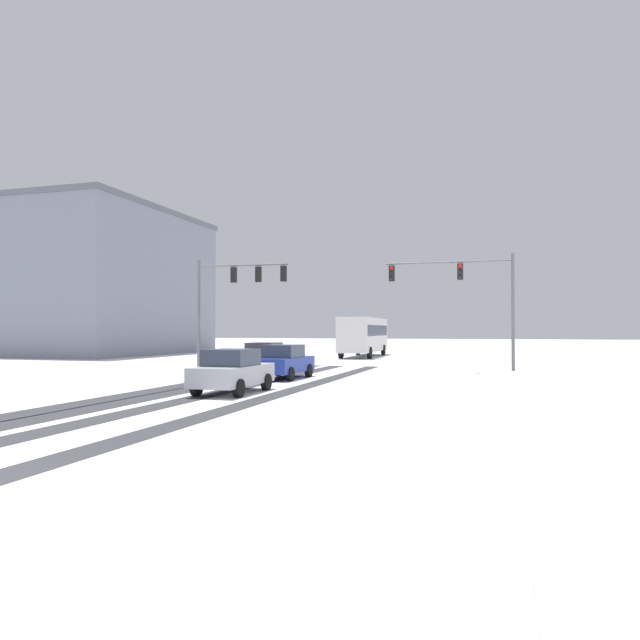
{
  "coord_description": "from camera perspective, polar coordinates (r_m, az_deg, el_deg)",
  "views": [
    {
      "loc": [
        8.01,
        -6.69,
        2.32
      ],
      "look_at": [
        0.0,
        20.16,
        2.8
      ],
      "focal_mm": 33.1,
      "sensor_mm": 36.0,
      "label": 1
    }
  ],
  "objects": [
    {
      "name": "wheel_track_right_lane",
      "position": [
        24.11,
        -11.88,
        -6.47
      ],
      "size": [
        1.17,
        31.69,
        0.01
      ],
      "primitive_type": "cube",
      "color": "#38383D",
      "rests_on": "ground"
    },
    {
      "name": "wheel_track_left_lane",
      "position": [
        24.65,
        -14.12,
        -6.34
      ],
      "size": [
        1.19,
        31.69,
        0.01
      ],
      "primitive_type": "cube",
      "color": "#38383D",
      "rests_on": "ground"
    },
    {
      "name": "sidewalk_kerb_right",
      "position": [
        19.92,
        23.35,
        -7.41
      ],
      "size": [
        4.0,
        31.69,
        0.12
      ],
      "primitive_type": "cube",
      "color": "white",
      "rests_on": "ground"
    },
    {
      "name": "car_red_lead",
      "position": [
        33.33,
        -5.37,
        -3.56
      ],
      "size": [
        1.87,
        4.12,
        1.62
      ],
      "color": "red",
      "rests_on": "ground"
    },
    {
      "name": "bus_oncoming",
      "position": [
        51.85,
        4.27,
        -1.34
      ],
      "size": [
        2.9,
        11.07,
        3.38
      ],
      "color": "silver",
      "rests_on": "ground"
    },
    {
      "name": "car_silver_third",
      "position": [
        21.95,
        -8.45,
        -4.9
      ],
      "size": [
        1.84,
        4.1,
        1.62
      ],
      "color": "#B7BABF",
      "rests_on": "ground"
    },
    {
      "name": "office_building_far_left_block",
      "position": [
        64.86,
        -23.74,
        3.21
      ],
      "size": [
        24.3,
        20.74,
        13.92
      ],
      "color": "gray",
      "rests_on": "ground"
    },
    {
      "name": "traffic_signal_near_left",
      "position": [
        34.93,
        -8.32,
        3.06
      ],
      "size": [
        5.67,
        0.53,
        6.5
      ],
      "color": "slate",
      "rests_on": "ground"
    },
    {
      "name": "traffic_signal_near_right",
      "position": [
        33.56,
        13.96,
        3.09
      ],
      "size": [
        7.02,
        0.47,
        6.5
      ],
      "color": "slate",
      "rests_on": "ground"
    },
    {
      "name": "car_blue_second",
      "position": [
        28.25,
        -3.53,
        -4.03
      ],
      "size": [
        1.93,
        4.15,
        1.62
      ],
      "color": "#233899",
      "rests_on": "ground"
    },
    {
      "name": "wheel_track_oncoming",
      "position": [
        22.51,
        -2.97,
        -6.88
      ],
      "size": [
        0.88,
        31.69,
        0.01
      ],
      "primitive_type": "cube",
      "color": "#38383D",
      "rests_on": "ground"
    },
    {
      "name": "wheel_track_center",
      "position": [
        23.4,
        -8.45,
        -6.65
      ],
      "size": [
        0.97,
        31.69,
        0.01
      ],
      "primitive_type": "cube",
      "color": "#38383D",
      "rests_on": "ground"
    }
  ]
}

